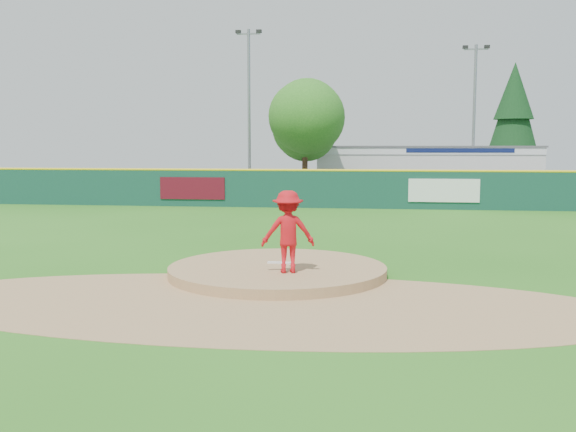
# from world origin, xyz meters

# --- Properties ---
(ground) EXTENTS (120.00, 120.00, 0.00)m
(ground) POSITION_xyz_m (0.00, 0.00, 0.00)
(ground) COLOR #286B19
(ground) RESTS_ON ground
(pitchers_mound) EXTENTS (5.50, 5.50, 0.50)m
(pitchers_mound) POSITION_xyz_m (0.00, 0.00, 0.00)
(pitchers_mound) COLOR #9E774C
(pitchers_mound) RESTS_ON ground
(pitching_rubber) EXTENTS (0.60, 0.15, 0.04)m
(pitching_rubber) POSITION_xyz_m (0.00, 0.30, 0.27)
(pitching_rubber) COLOR white
(pitching_rubber) RESTS_ON pitchers_mound
(infield_dirt_arc) EXTENTS (15.40, 15.40, 0.01)m
(infield_dirt_arc) POSITION_xyz_m (0.00, -3.00, 0.01)
(infield_dirt_arc) COLOR #9E774C
(infield_dirt_arc) RESTS_ON ground
(parking_lot) EXTENTS (44.00, 16.00, 0.02)m
(parking_lot) POSITION_xyz_m (0.00, 27.00, 0.01)
(parking_lot) COLOR #38383A
(parking_lot) RESTS_ON ground
(pitcher) EXTENTS (1.40, 0.99, 1.96)m
(pitcher) POSITION_xyz_m (0.38, -0.81, 1.23)
(pitcher) COLOR red
(pitcher) RESTS_ON pitchers_mound
(van) EXTENTS (5.20, 3.70, 1.32)m
(van) POSITION_xyz_m (-3.26, 23.84, 0.68)
(van) COLOR white
(van) RESTS_ON parking_lot
(pool_building_grp) EXTENTS (15.20, 8.20, 3.31)m
(pool_building_grp) POSITION_xyz_m (6.00, 31.99, 1.66)
(pool_building_grp) COLOR silver
(pool_building_grp) RESTS_ON ground
(fence_banners) EXTENTS (16.96, 0.04, 1.20)m
(fence_banners) POSITION_xyz_m (-0.71, 17.92, 1.00)
(fence_banners) COLOR #5E0D1B
(fence_banners) RESTS_ON ground
(playground_slide) EXTENTS (0.89, 2.51, 1.39)m
(playground_slide) POSITION_xyz_m (-12.64, 21.43, 0.70)
(playground_slide) COLOR blue
(playground_slide) RESTS_ON ground
(outfield_fence) EXTENTS (40.00, 0.14, 2.07)m
(outfield_fence) POSITION_xyz_m (0.00, 18.00, 1.09)
(outfield_fence) COLOR #134033
(outfield_fence) RESTS_ON ground
(deciduous_tree) EXTENTS (5.60, 5.60, 7.36)m
(deciduous_tree) POSITION_xyz_m (-2.00, 25.00, 4.55)
(deciduous_tree) COLOR #382314
(deciduous_tree) RESTS_ON ground
(conifer_tree) EXTENTS (4.40, 4.40, 9.50)m
(conifer_tree) POSITION_xyz_m (13.00, 36.00, 5.54)
(conifer_tree) COLOR #382314
(conifer_tree) RESTS_ON ground
(light_pole_left) EXTENTS (1.75, 0.25, 11.00)m
(light_pole_left) POSITION_xyz_m (-6.00, 27.00, 6.05)
(light_pole_left) COLOR gray
(light_pole_left) RESTS_ON ground
(light_pole_right) EXTENTS (1.75, 0.25, 10.00)m
(light_pole_right) POSITION_xyz_m (9.00, 29.00, 5.54)
(light_pole_right) COLOR gray
(light_pole_right) RESTS_ON ground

